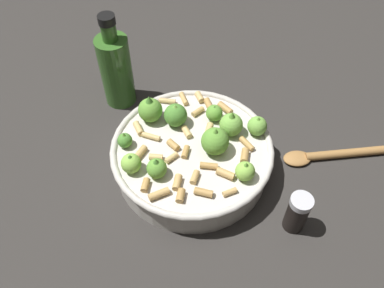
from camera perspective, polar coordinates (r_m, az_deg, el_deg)
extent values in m
plane|color=#2D2B28|center=(0.74, 0.00, -3.26)|extent=(2.40, 2.40, 0.00)
cylinder|color=beige|center=(0.71, 0.00, -1.93)|extent=(0.27, 0.27, 0.06)
torus|color=beige|center=(0.69, 0.00, -0.52)|extent=(0.29, 0.29, 0.01)
sphere|color=#609E38|center=(0.67, 3.32, 0.39)|extent=(0.05, 0.05, 0.05)
cone|color=#609E38|center=(0.65, 3.41, 1.69)|extent=(0.02, 0.02, 0.02)
sphere|color=#8CC64C|center=(0.66, -8.73, -2.76)|extent=(0.03, 0.03, 0.03)
cone|color=#4C8933|center=(0.65, -8.90, -1.92)|extent=(0.02, 0.02, 0.01)
sphere|color=#75B247|center=(0.71, 9.39, 2.46)|extent=(0.03, 0.03, 0.03)
cone|color=#609E38|center=(0.70, 9.56, 3.34)|extent=(0.02, 0.02, 0.01)
sphere|color=#609E38|center=(0.73, -6.00, 4.86)|extent=(0.04, 0.04, 0.04)
cone|color=#4C8933|center=(0.71, -6.16, 6.19)|extent=(0.02, 0.02, 0.02)
sphere|color=#609E38|center=(0.65, -5.08, -3.50)|extent=(0.03, 0.03, 0.03)
cone|color=#4C8933|center=(0.63, -5.19, -2.58)|extent=(0.02, 0.02, 0.01)
sphere|color=#609E38|center=(0.73, 3.21, 4.46)|extent=(0.03, 0.03, 0.03)
cone|color=#4C8933|center=(0.72, 3.26, 5.23)|extent=(0.01, 0.01, 0.01)
sphere|color=#75B247|center=(0.70, 5.63, 2.77)|extent=(0.04, 0.04, 0.04)
cone|color=#609E38|center=(0.69, 5.77, 4.00)|extent=(0.02, 0.02, 0.02)
sphere|color=#4C8933|center=(0.70, -9.61, 0.51)|extent=(0.03, 0.03, 0.03)
cone|color=#75B247|center=(0.68, -9.76, 1.26)|extent=(0.01, 0.01, 0.01)
sphere|color=#4C8933|center=(0.72, -2.37, 4.16)|extent=(0.04, 0.04, 0.04)
cone|color=#75B247|center=(0.70, -2.42, 5.25)|extent=(0.02, 0.02, 0.01)
sphere|color=#8CC64C|center=(0.65, 7.62, -3.90)|extent=(0.03, 0.03, 0.03)
cone|color=#609E38|center=(0.63, 7.78, -3.04)|extent=(0.01, 0.01, 0.01)
cylinder|color=tan|center=(0.68, -5.21, -1.87)|extent=(0.02, 0.03, 0.01)
cylinder|color=tan|center=(0.71, -0.55, 1.79)|extent=(0.03, 0.02, 0.01)
cylinder|color=tan|center=(0.63, 1.66, -6.94)|extent=(0.03, 0.03, 0.01)
cylinder|color=tan|center=(0.69, -2.71, -0.13)|extent=(0.03, 0.02, 0.01)
cylinder|color=tan|center=(0.64, 5.43, -6.88)|extent=(0.01, 0.02, 0.01)
cylinder|color=tan|center=(0.68, 7.57, -1.66)|extent=(0.03, 0.02, 0.01)
cylinder|color=tan|center=(0.75, 4.78, 5.14)|extent=(0.03, 0.02, 0.01)
cylinder|color=tan|center=(0.68, -0.94, -1.16)|extent=(0.03, 0.02, 0.01)
cylinder|color=tan|center=(0.71, -5.91, 1.09)|extent=(0.03, 0.03, 0.01)
cylinder|color=tan|center=(0.74, 0.84, 4.67)|extent=(0.02, 0.03, 0.01)
cylinder|color=tan|center=(0.63, -1.65, -7.41)|extent=(0.03, 0.02, 0.01)
cylinder|color=tan|center=(0.66, 2.43, -3.14)|extent=(0.02, 0.03, 0.01)
cylinder|color=tan|center=(0.71, 2.42, 2.02)|extent=(0.03, 0.03, 0.01)
cylinder|color=tan|center=(0.64, -2.12, -5.53)|extent=(0.03, 0.02, 0.01)
cylinder|color=tan|center=(0.65, 0.40, -4.79)|extent=(0.03, 0.02, 0.01)
cylinder|color=tan|center=(0.77, -1.20, 6.50)|extent=(0.03, 0.01, 0.01)
cylinder|color=tan|center=(0.75, 2.42, 5.66)|extent=(0.03, 0.01, 0.01)
cylinder|color=tan|center=(0.68, -7.38, -1.20)|extent=(0.03, 0.03, 0.01)
cylinder|color=tan|center=(0.65, 4.83, -4.26)|extent=(0.03, 0.03, 0.01)
cylinder|color=tan|center=(0.67, -2.97, -1.97)|extent=(0.02, 0.03, 0.01)
cylinder|color=tan|center=(0.77, 1.10, 6.74)|extent=(0.02, 0.01, 0.01)
cylinder|color=tan|center=(0.64, -6.70, -5.88)|extent=(0.03, 0.02, 0.01)
cylinder|color=tan|center=(0.70, 7.83, 0.08)|extent=(0.03, 0.02, 0.01)
cylinder|color=tan|center=(0.63, -4.77, -7.16)|extent=(0.02, 0.04, 0.01)
cylinder|color=tan|center=(0.72, -7.70, 2.25)|extent=(0.03, 0.02, 0.01)
cylinder|color=tan|center=(0.76, -3.54, 6.19)|extent=(0.02, 0.03, 0.01)
cylinder|color=black|center=(0.67, 14.74, -9.79)|extent=(0.03, 0.03, 0.07)
cylinder|color=silver|center=(0.63, 15.46, -8.01)|extent=(0.04, 0.04, 0.01)
cylinder|color=#336023|center=(0.82, -10.79, 10.18)|extent=(0.06, 0.06, 0.15)
cylinder|color=#336023|center=(0.76, -11.84, 15.47)|extent=(0.03, 0.03, 0.04)
cylinder|color=black|center=(0.75, -12.16, 17.06)|extent=(0.03, 0.03, 0.02)
cylinder|color=#9E703D|center=(0.81, 22.81, -1.07)|extent=(0.05, 0.21, 0.02)
ellipsoid|color=#9E703D|center=(0.77, 14.84, -2.02)|extent=(0.04, 0.06, 0.01)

